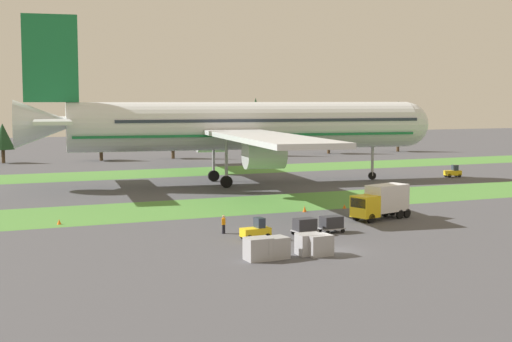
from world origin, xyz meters
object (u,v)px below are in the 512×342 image
catering_truck (381,201)px  uld_container_1 (318,245)px  baggage_tug (256,231)px  pushback_tractor (453,172)px  cargo_dolly_lead (305,225)px  taxiway_marker_0 (59,222)px  airliner (236,126)px  ground_crew_marshaller (224,224)px  uld_container_0 (275,248)px  cargo_dolly_second (331,223)px  uld_container_3 (310,244)px  taxiway_marker_1 (305,209)px  uld_container_2 (258,249)px  taxiway_marker_2 (345,206)px

catering_truck → uld_container_1: (-14.59, -13.41, -1.11)m
baggage_tug → pushback_tractor: bearing=-57.3°
catering_truck → cargo_dolly_lead: bearing=97.5°
baggage_tug → taxiway_marker_0: size_ratio=5.05×
airliner → ground_crew_marshaller: airliner is taller
ground_crew_marshaller → taxiway_marker_0: 17.53m
catering_truck → uld_container_0: 22.49m
cargo_dolly_second → uld_container_3: (-6.52, -8.10, -0.06)m
catering_truck → pushback_tractor: catering_truck is taller
taxiway_marker_0 → pushback_tractor: bearing=18.0°
taxiway_marker_1 → cargo_dolly_lead: bearing=-117.0°
uld_container_2 → taxiway_marker_1: bearing=54.8°
cargo_dolly_lead → cargo_dolly_second: (2.90, 0.17, 0.00)m
cargo_dolly_lead → uld_container_1: size_ratio=1.14×
uld_container_3 → cargo_dolly_lead: bearing=65.4°
uld_container_3 → taxiway_marker_1: bearing=63.9°
catering_truck → ground_crew_marshaller: (-18.10, -1.25, -1.01)m
airliner → taxiway_marker_0: bearing=-40.9°
uld_container_0 → uld_container_2: size_ratio=1.00×
pushback_tractor → taxiway_marker_0: bearing=115.7°
taxiway_marker_1 → taxiway_marker_2: (5.42, 0.53, -0.10)m
taxiway_marker_1 → baggage_tug: bearing=-131.6°
ground_crew_marshaller → uld_container_1: (3.52, -12.15, -0.10)m
uld_container_3 → airliner: bearing=74.9°
catering_truck → uld_container_2: size_ratio=3.66×
airliner → baggage_tug: 44.66m
airliner → uld_container_3: 51.46m
cargo_dolly_lead → uld_container_0: uld_container_0 is taller
cargo_dolly_lead → taxiway_marker_2: cargo_dolly_lead is taller
airliner → uld_container_0: airliner is taller
ground_crew_marshaller → uld_container_0: 11.78m
uld_container_2 → taxiway_marker_1: (14.71, 20.83, -0.56)m
airliner → ground_crew_marshaller: 41.59m
ground_crew_marshaller → uld_container_3: size_ratio=0.87×
uld_container_0 → uld_container_2: uld_container_2 is taller
catering_truck → uld_container_3: size_ratio=3.66×
uld_container_2 → catering_truck: bearing=33.6°
ground_crew_marshaller → uld_container_0: size_ratio=0.87×
baggage_tug → uld_container_1: baggage_tug is taller
uld_container_0 → uld_container_2: (-1.45, -0.10, 0.04)m
baggage_tug → taxiway_marker_2: size_ratio=5.81×
cargo_dolly_second → catering_truck: (8.58, 4.76, 1.03)m
airliner → cargo_dolly_lead: airliner is taller
cargo_dolly_second → uld_container_2: size_ratio=1.14×
uld_container_1 → uld_container_0: bearing=174.3°
baggage_tug → taxiway_marker_0: 21.41m
cargo_dolly_second → uld_container_1: 10.53m
uld_container_3 → catering_truck: bearing=40.4°
uld_container_2 → uld_container_3: 4.65m
cargo_dolly_second → uld_container_3: 10.40m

